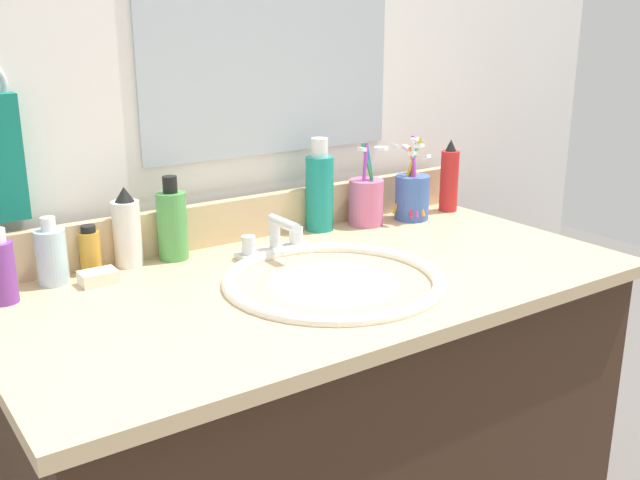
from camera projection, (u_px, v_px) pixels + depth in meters
The scene contains 17 objects.
vanity_cabinet at pixel (321, 468), 1.45m from camera, with size 1.11×0.55×0.76m, color #382316.
countertop at pixel (321, 283), 1.34m from camera, with size 1.16×0.60×0.03m, color #D1B284.
backsplash at pixel (244, 219), 1.55m from camera, with size 1.16×0.02×0.09m, color #D1B284.
back_wall at pixel (233, 289), 1.65m from camera, with size 2.26×0.04×1.30m, color white.
mirror_panel at pixel (271, 19), 1.51m from camera, with size 0.60×0.01×0.56m, color #B2BCC6.
sink_basin at pixel (331, 299), 1.31m from camera, with size 0.40×0.40×0.11m.
faucet at pixel (274, 242), 1.45m from camera, with size 0.16×0.10×0.08m.
bottle_lotion_white at pixel (127, 230), 1.38m from camera, with size 0.05×0.05×0.15m.
bottle_mouthwash_teal at pixel (320, 190), 1.60m from camera, with size 0.06×0.06×0.20m.
bottle_toner_green at pixel (172, 224), 1.41m from camera, with size 0.06×0.06×0.16m.
bottle_spray_red at pixel (449, 179), 1.77m from camera, with size 0.04×0.04×0.17m.
bottle_oil_amber at pixel (90, 251), 1.34m from camera, with size 0.04×0.04×0.09m.
bottle_gel_clear at pixel (52, 255), 1.29m from camera, with size 0.05×0.05×0.12m.
bottle_cream_purple at pixel (0, 270), 1.20m from camera, with size 0.05×0.05×0.13m.
cup_blue_plastic at pixel (412, 195), 1.70m from camera, with size 0.09×0.10×0.19m.
cup_pink at pixel (366, 201), 1.65m from camera, with size 0.08×0.08×0.19m.
soap_bar at pixel (98, 277), 1.30m from camera, with size 0.06×0.04×0.02m, color white.
Camera 1 is at (-0.72, -1.03, 1.24)m, focal length 41.10 mm.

